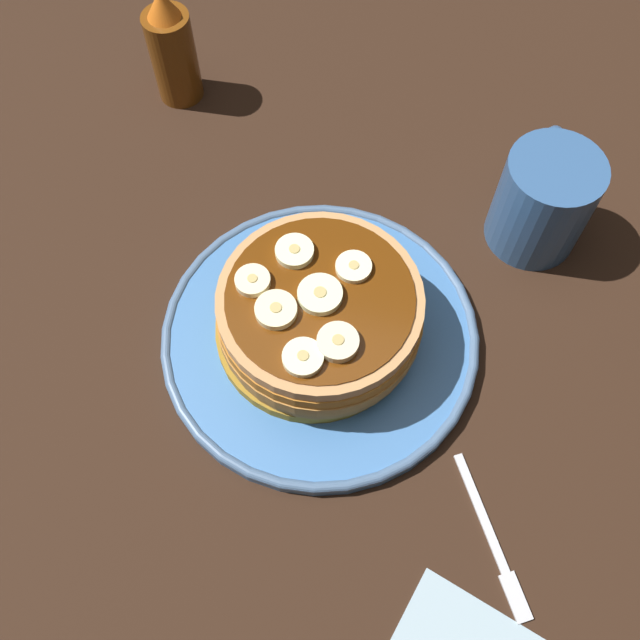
# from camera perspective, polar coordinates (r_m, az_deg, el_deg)

# --- Properties ---
(ground_plane) EXTENTS (1.40, 1.40, 0.03)m
(ground_plane) POSITION_cam_1_polar(r_m,az_deg,el_deg) (0.63, -0.00, -2.24)
(ground_plane) COLOR black
(plate) EXTENTS (0.27, 0.27, 0.02)m
(plate) POSITION_cam_1_polar(r_m,az_deg,el_deg) (0.61, -0.00, -1.30)
(plate) COLOR #3F72B2
(plate) RESTS_ON ground_plane
(pancake_stack) EXTENTS (0.17, 0.18, 0.07)m
(pancake_stack) POSITION_cam_1_polar(r_m,az_deg,el_deg) (0.58, -0.08, 0.14)
(pancake_stack) COLOR olive
(pancake_stack) RESTS_ON plate
(banana_slice_0) EXTENTS (0.04, 0.04, 0.01)m
(banana_slice_0) POSITION_cam_1_polar(r_m,az_deg,el_deg) (0.54, -0.06, 1.79)
(banana_slice_0) COLOR #ECF2BA
(banana_slice_0) RESTS_ON pancake_stack
(banana_slice_1) EXTENTS (0.03, 0.03, 0.01)m
(banana_slice_1) POSITION_cam_1_polar(r_m,az_deg,el_deg) (0.53, 1.46, -1.83)
(banana_slice_1) COLOR beige
(banana_slice_1) RESTS_ON pancake_stack
(banana_slice_2) EXTENTS (0.03, 0.03, 0.01)m
(banana_slice_2) POSITION_cam_1_polar(r_m,az_deg,el_deg) (0.55, -5.55, 2.92)
(banana_slice_2) COLOR #FBEBB4
(banana_slice_2) RESTS_ON pancake_stack
(banana_slice_3) EXTENTS (0.03, 0.03, 0.01)m
(banana_slice_3) POSITION_cam_1_polar(r_m,az_deg,el_deg) (0.54, -3.58, 0.79)
(banana_slice_3) COLOR #F9EDB3
(banana_slice_3) RESTS_ON pancake_stack
(banana_slice_4) EXTENTS (0.03, 0.03, 0.01)m
(banana_slice_4) POSITION_cam_1_polar(r_m,az_deg,el_deg) (0.56, 2.73, 4.29)
(banana_slice_4) COLOR #FDF4C0
(banana_slice_4) RESTS_ON pancake_stack
(banana_slice_5) EXTENTS (0.03, 0.03, 0.01)m
(banana_slice_5) POSITION_cam_1_polar(r_m,az_deg,el_deg) (0.57, -2.08, 5.56)
(banana_slice_5) COLOR #F0F2BB
(banana_slice_5) RESTS_ON pancake_stack
(banana_slice_6) EXTENTS (0.03, 0.03, 0.01)m
(banana_slice_6) POSITION_cam_1_polar(r_m,az_deg,el_deg) (0.52, -1.77, -2.99)
(banana_slice_6) COLOR #F1EFBB
(banana_slice_6) RESTS_ON pancake_stack
(coffee_mug) EXTENTS (0.12, 0.08, 0.10)m
(coffee_mug) POSITION_cam_1_polar(r_m,az_deg,el_deg) (0.67, 17.66, 9.43)
(coffee_mug) COLOR #33598C
(coffee_mug) RESTS_ON ground_plane
(fork) EXTENTS (0.12, 0.07, 0.01)m
(fork) POSITION_cam_1_polar(r_m,az_deg,el_deg) (0.58, 13.95, -17.23)
(fork) COLOR silver
(fork) RESTS_ON ground_plane
(syrup_bottle) EXTENTS (0.05, 0.05, 0.12)m
(syrup_bottle) POSITION_cam_1_polar(r_m,az_deg,el_deg) (0.77, -11.86, 20.56)
(syrup_bottle) COLOR brown
(syrup_bottle) RESTS_ON ground_plane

